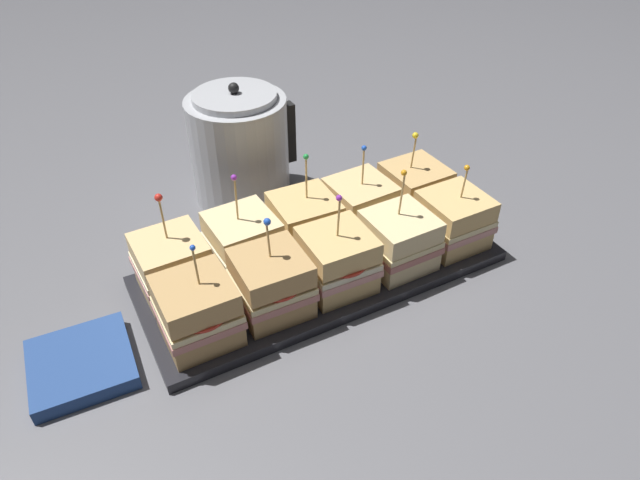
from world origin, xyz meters
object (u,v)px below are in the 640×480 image
Objects in this scene: sandwich_back_far_right at (414,190)px; sandwich_front_center at (336,261)px; sandwich_front_far_left at (198,311)px; sandwich_back_right at (360,206)px; serving_platter at (320,268)px; sandwich_back_left at (243,243)px; sandwich_front_right at (399,241)px; sandwich_back_center at (304,224)px; sandwich_front_far_right at (453,220)px; sandwich_back_far_left at (172,265)px; napkin_stack at (81,364)px; kettle_steel at (240,147)px; sandwich_front_left at (272,284)px.

sandwich_front_center is at bearing -154.26° from sandwich_back_far_right.
sandwich_front_far_left is 0.36m from sandwich_back_right.
sandwich_back_left is (-0.11, 0.06, 0.06)m from serving_platter.
sandwich_back_left is (0.12, 0.11, -0.00)m from sandwich_front_far_left.
sandwich_front_right reaches higher than serving_platter.
sandwich_front_far_left is 0.95× the size of sandwich_front_center.
sandwich_front_center is 0.96× the size of sandwich_back_center.
sandwich_back_left is (-0.35, 0.11, 0.00)m from sandwich_front_far_right.
sandwich_back_far_left is (-0.00, 0.12, -0.00)m from sandwich_front_far_left.
sandwich_back_far_left is 1.19× the size of napkin_stack.
sandwich_front_far_left is at bearing -89.42° from sandwich_back_far_left.
sandwich_back_center is at bearing 154.76° from sandwich_front_far_right.
sandwich_back_far_right is 0.63m from napkin_stack.
napkin_stack is (-0.63, -0.08, -0.05)m from sandwich_back_far_right.
kettle_steel is (-0.02, 0.29, 0.10)m from serving_platter.
serving_platter is 0.25m from sandwich_front_far_right.
sandwich_back_left is (-0.23, 0.11, 0.00)m from sandwich_front_right.
sandwich_front_center is at bearing 179.05° from sandwich_front_right.
sandwich_back_left reaches higher than sandwich_front_center.
sandwich_back_center is (0.23, 0.11, 0.00)m from sandwich_front_far_left.
napkin_stack is at bearing 168.31° from sandwich_front_far_left.
kettle_steel is at bearing 93.99° from serving_platter.
sandwich_back_far_left reaches higher than serving_platter.
serving_platter is 0.31m from kettle_steel.
sandwich_front_far_left is 0.16m from sandwich_back_left.
sandwich_back_left is (-0.11, 0.11, -0.00)m from sandwich_front_center.
sandwich_back_far_left reaches higher than sandwich_front_far_left.
sandwich_back_right is (0.23, 0.12, -0.00)m from sandwich_front_left.
sandwich_front_right reaches higher than sandwich_front_left.
sandwich_back_center reaches higher than napkin_stack.
sandwich_front_far_right is at bearing -53.77° from kettle_steel.
sandwich_back_far_right is (0.23, 0.06, 0.06)m from serving_platter.
sandwich_back_far_left reaches higher than napkin_stack.
sandwich_front_left is 0.95× the size of sandwich_back_far_left.
sandwich_front_far_right is 0.66× the size of kettle_steel.
sandwich_front_far_right is 0.26m from sandwich_back_center.
sandwich_front_center is at bearing -179.76° from sandwich_front_far_right.
sandwich_back_left reaches higher than serving_platter.
sandwich_front_right is 0.16m from sandwich_back_center.
serving_platter is 2.54× the size of kettle_steel.
sandwich_back_far_right is at bearing 45.15° from sandwich_front_right.
sandwich_front_center reaches higher than sandwich_back_right.
sandwich_front_center is (-0.00, -0.06, 0.06)m from serving_platter.
serving_platter is 0.40m from napkin_stack.
napkin_stack is (-0.28, 0.03, -0.06)m from sandwich_front_left.
sandwich_back_center is at bearing -0.12° from sandwich_back_left.
sandwich_back_center is at bearing -85.40° from kettle_steel.
sandwich_front_far_right is 0.11m from sandwich_back_far_right.
napkin_stack is at bearing -140.13° from kettle_steel.
serving_platter is at bearing 14.43° from sandwich_front_far_left.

